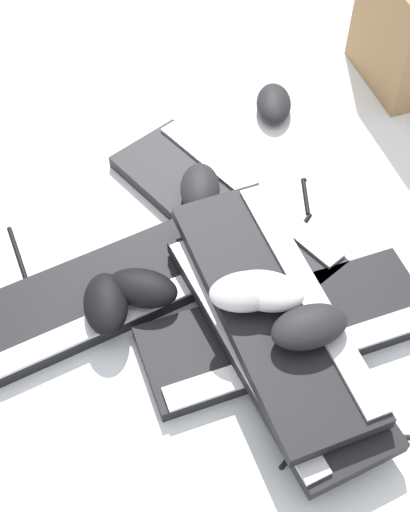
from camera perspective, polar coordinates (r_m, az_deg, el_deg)
ground_plane at (r=1.12m, az=2.01°, el=-3.44°), size 3.20×3.20×0.00m
keyboard_0 at (r=1.09m, az=6.57°, el=-5.92°), size 0.39×0.44×0.03m
keyboard_1 at (r=1.22m, az=1.50°, el=3.74°), size 0.46×0.26×0.03m
keyboard_2 at (r=1.12m, az=-8.22°, el=-3.08°), size 0.35×0.46×0.03m
keyboard_3 at (r=1.04m, az=5.59°, el=-6.59°), size 0.45×0.36×0.03m
keyboard_4 at (r=1.03m, az=5.53°, el=-4.04°), size 0.44×0.38×0.03m
mouse_0 at (r=1.08m, az=-5.03°, el=-2.56°), size 0.13×0.10×0.04m
mouse_1 at (r=1.00m, az=3.42°, el=-2.84°), size 0.13×0.12×0.04m
mouse_2 at (r=1.07m, az=-7.95°, el=-3.80°), size 0.12×0.13×0.04m
mouse_3 at (r=0.98m, az=8.35°, el=-5.62°), size 0.12×0.13×0.04m
mouse_4 at (r=1.40m, az=5.52°, el=12.05°), size 0.11×0.13×0.04m
mouse_5 at (r=1.00m, az=4.87°, el=-2.79°), size 0.13×0.10×0.04m
mouse_6 at (r=1.20m, az=-0.40°, el=5.46°), size 0.11×0.13×0.04m
cable_1 at (r=1.16m, az=-2.77°, el=-0.39°), size 0.42×0.44×0.01m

